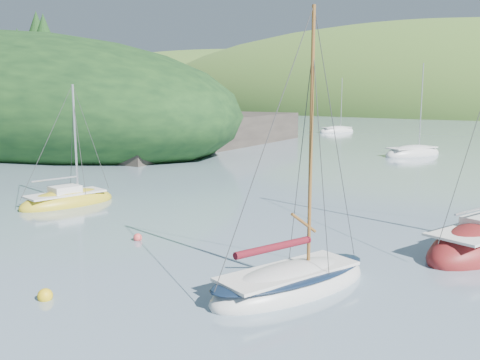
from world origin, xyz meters
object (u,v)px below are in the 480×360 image
Objects in this scene: sailboat_yellow at (67,202)px; distant_sloop_a at (413,154)px; daysailer_white at (291,283)px; distant_sloop_c at (337,131)px.

distant_sloop_a is at bearing 86.14° from sailboat_yellow.
daysailer_white is 1.05× the size of distant_sloop_c.
distant_sloop_a is (5.88, 35.78, -0.00)m from sailboat_yellow.
daysailer_white is at bearing -51.78° from distant_sloop_a.
distant_sloop_a reaches higher than distant_sloop_c.
distant_sloop_a is at bearing 119.94° from daysailer_white.
daysailer_white is 0.97× the size of distant_sloop_a.
distant_sloop_c is at bearing 155.07° from distant_sloop_a.
sailboat_yellow is at bearing -54.11° from distant_sloop_c.
daysailer_white is at bearing -40.79° from distant_sloop_c.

